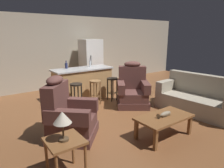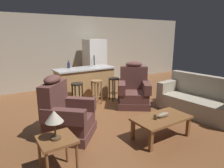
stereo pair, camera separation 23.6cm
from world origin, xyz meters
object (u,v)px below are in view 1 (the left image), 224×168
Objects in this scene: end_table at (65,146)px; bar_stool_middle at (95,88)px; coffee_table at (164,119)px; bar_stool_left at (76,91)px; fish_figurine at (164,114)px; kitchen_island at (83,84)px; recliner_near_island at (133,90)px; bar_stool_right at (112,85)px; table_lamp at (62,119)px; refrigerator at (91,63)px; couch at (198,99)px; bottle_short_amber at (66,66)px; recliner_near_lamp at (68,116)px; bottle_tall_green at (90,63)px.

bar_stool_middle reaches higher than end_table.
coffee_table is 2.48m from bar_stool_left.
fish_figurine is 0.19× the size of kitchen_island.
bar_stool_right is (-0.22, 0.66, 0.05)m from recliner_near_island.
refrigerator reaches higher than table_lamp.
bar_stool_middle is 1.00× the size of bar_stool_right.
kitchen_island is at bearing -110.50° from recliner_near_island.
recliner_near_island is at bearing -25.29° from bar_stool_left.
bar_stool_left is (1.32, 2.34, -0.40)m from table_lamp.
kitchen_island is at bearing -61.22° from couch.
bar_stool_middle is at bearing 180.00° from bar_stool_right.
bar_stool_middle is at bearing -61.98° from bottle_short_amber.
bar_stool_left and bar_stool_middle have the same top height.
bar_stool_middle is at bearing -116.81° from refrigerator.
bar_stool_middle is at bearing 92.04° from coffee_table.
end_table is 3.00m from bar_stool_middle.
recliner_near_island is at bearing -56.16° from kitchen_island.
bar_stool_left is at bearing 105.72° from coffee_table.
end_table is 0.82× the size of bar_stool_right.
refrigerator is (2.82, 4.16, 0.42)m from end_table.
bar_stool_left is 1.00× the size of bar_stool_middle.
bottle_short_amber reaches higher than fish_figurine.
coffee_table is 1.72m from couch.
fish_figurine is at bearing -147.63° from coffee_table.
couch is 2.90× the size of bar_stool_right.
fish_figurine is 0.28× the size of recliner_near_island.
coffee_table is at bearing -74.28° from bar_stool_left.
recliner_near_lamp is 2.14× the size of end_table.
refrigerator reaches higher than fish_figurine.
couch is at bearing -77.61° from refrigerator.
coffee_table is 1.62× the size of bar_stool_right.
bottle_tall_green is at bearing -10.05° from bottle_short_amber.
bar_stool_middle is at bearing -54.62° from couch.
end_table is at bearing -129.05° from bar_stool_middle.
recliner_near_lamp is 5.18× the size of bottle_short_amber.
bar_stool_left is at bearing -98.14° from bottle_short_amber.
bar_stool_middle is at bearing 91.79° from fish_figurine.
recliner_near_island is 2.93× the size of table_lamp.
table_lamp is 3.44m from bar_stool_right.
refrigerator is at bearing 78.61° from fish_figurine.
recliner_near_island reaches higher than fish_figurine.
bar_stool_left is 0.59m from bar_stool_middle.
recliner_near_lamp is (-3.17, 0.71, 0.08)m from couch.
recliner_near_island reaches higher than bar_stool_middle.
kitchen_island is 6.57× the size of bottle_tall_green.
bottle_short_amber reaches higher than bar_stool_right.
bottle_short_amber is (-0.41, 0.24, 0.56)m from kitchen_island.
table_lamp is at bearing 178.63° from fish_figurine.
kitchen_island is at bearing -161.64° from bottle_tall_green.
recliner_near_island is at bearing 31.78° from table_lamp.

